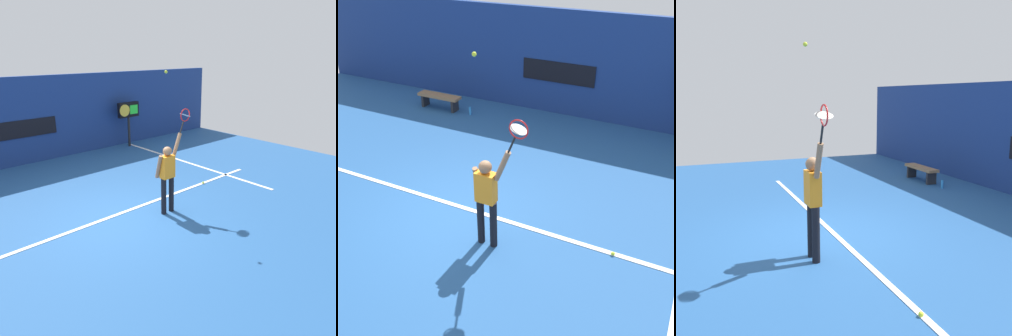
# 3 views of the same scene
# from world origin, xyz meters

# --- Properties ---
(ground_plane) EXTENTS (18.00, 18.00, 0.00)m
(ground_plane) POSITION_xyz_m (0.00, 0.00, 0.00)
(ground_plane) COLOR #23518C
(court_baseline) EXTENTS (10.00, 0.10, 0.01)m
(court_baseline) POSITION_xyz_m (0.00, 0.23, 0.01)
(court_baseline) COLOR white
(court_baseline) RESTS_ON ground_plane
(tennis_player) EXTENTS (0.70, 0.31, 1.97)m
(tennis_player) POSITION_xyz_m (1.01, -0.49, 1.01)
(tennis_player) COLOR black
(tennis_player) RESTS_ON ground_plane
(tennis_racket) EXTENTS (0.41, 0.27, 0.62)m
(tennis_racket) POSITION_xyz_m (1.57, -0.49, 2.33)
(tennis_racket) COLOR black
(tennis_ball) EXTENTS (0.07, 0.07, 0.07)m
(tennis_ball) POSITION_xyz_m (0.92, -0.55, 3.38)
(tennis_ball) COLOR #CCE033
(court_bench) EXTENTS (1.40, 0.36, 0.45)m
(court_bench) POSITION_xyz_m (-3.38, 4.43, 0.34)
(court_bench) COLOR olive
(court_bench) RESTS_ON ground_plane
(water_bottle) EXTENTS (0.07, 0.07, 0.24)m
(water_bottle) POSITION_xyz_m (-2.29, 4.43, 0.12)
(water_bottle) COLOR #338CD8
(water_bottle) RESTS_ON ground_plane
(spare_ball) EXTENTS (0.07, 0.07, 0.07)m
(spare_ball) POSITION_xyz_m (3.10, 0.20, 0.03)
(spare_ball) COLOR #CCE033
(spare_ball) RESTS_ON ground_plane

